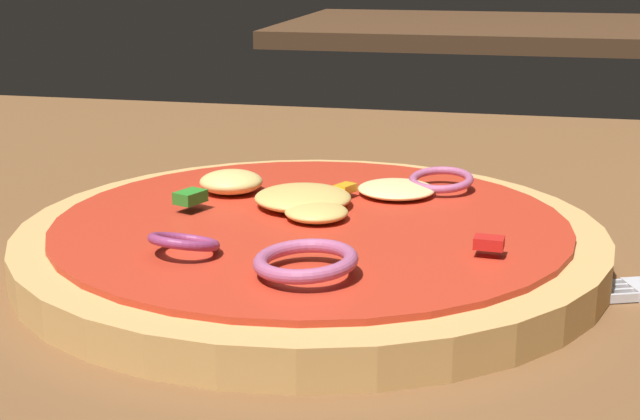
{
  "coord_description": "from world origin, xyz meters",
  "views": [
    {
      "loc": [
        0.15,
        -0.42,
        0.18
      ],
      "look_at": [
        0.05,
        0.01,
        0.05
      ],
      "focal_mm": 51.52,
      "sensor_mm": 36.0,
      "label": 1
    }
  ],
  "objects": [
    {
      "name": "dining_table",
      "position": [
        0.0,
        0.0,
        0.02
      ],
      "size": [
        1.21,
        0.85,
        0.03
      ],
      "color": "brown",
      "rests_on": "ground"
    },
    {
      "name": "pizza",
      "position": [
        0.05,
        -0.01,
        0.04
      ],
      "size": [
        0.29,
        0.29,
        0.03
      ],
      "color": "tan",
      "rests_on": "dining_table"
    },
    {
      "name": "background_table",
      "position": [
        0.11,
        1.49,
        0.02
      ],
      "size": [
        0.88,
        0.62,
        0.03
      ],
      "color": "#4C301C",
      "rests_on": "ground"
    }
  ]
}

